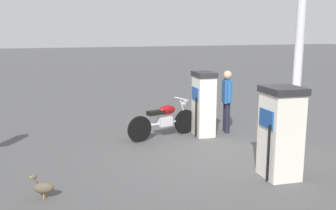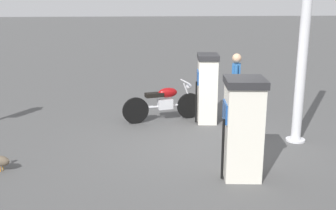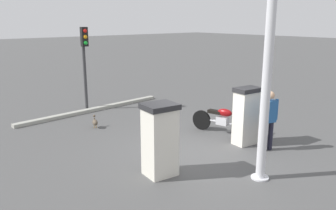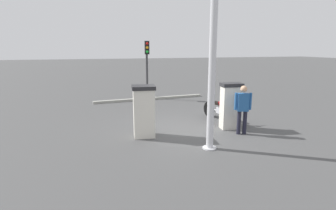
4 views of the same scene
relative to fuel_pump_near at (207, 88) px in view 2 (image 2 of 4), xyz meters
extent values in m
plane|color=#4C4C4C|center=(0.42, 1.57, -0.84)|extent=(120.00, 120.00, 0.00)
cube|color=silver|center=(0.00, 0.00, -0.07)|extent=(0.51, 0.71, 1.53)
cube|color=#1E478C|center=(0.23, -0.03, 0.26)|extent=(0.08, 0.46, 0.32)
cube|color=#262628|center=(0.00, 0.00, 0.75)|extent=(0.57, 0.78, 0.12)
cylinder|color=black|center=(0.29, 0.17, -0.30)|extent=(0.05, 0.05, 0.99)
cube|color=silver|center=(0.00, 3.14, -0.05)|extent=(0.66, 0.73, 1.57)
cube|color=#1E478C|center=(0.30, 3.11, 0.29)|extent=(0.08, 0.47, 0.32)
cube|color=#262628|center=(0.00, 3.14, 0.79)|extent=(0.72, 0.80, 0.12)
cylinder|color=black|center=(0.36, 3.30, -0.29)|extent=(0.05, 0.05, 1.02)
cylinder|color=black|center=(0.38, -0.32, -0.52)|extent=(0.64, 0.22, 0.64)
cylinder|color=black|center=(1.72, 0.01, -0.52)|extent=(0.64, 0.22, 0.64)
cube|color=silver|center=(1.00, -0.16, -0.42)|extent=(0.40, 0.28, 0.24)
cylinder|color=silver|center=(1.05, -0.15, -0.47)|extent=(1.02, 0.30, 0.05)
ellipsoid|color=maroon|center=(0.93, -0.18, -0.14)|extent=(0.52, 0.33, 0.24)
cube|color=black|center=(1.26, -0.10, -0.17)|extent=(0.48, 0.30, 0.10)
cylinder|color=silver|center=(0.42, -0.31, -0.22)|extent=(0.26, 0.10, 0.57)
cylinder|color=silver|center=(0.50, -0.29, 0.10)|extent=(0.17, 0.55, 0.04)
sphere|color=silver|center=(0.40, -0.31, -0.02)|extent=(0.17, 0.17, 0.14)
cylinder|color=silver|center=(1.56, -0.15, -0.50)|extent=(0.55, 0.20, 0.07)
cylinder|color=#1E1E2D|center=(-0.68, 0.05, -0.44)|extent=(0.16, 0.16, 0.80)
cylinder|color=#1E1E2D|center=(-0.73, -0.14, -0.44)|extent=(0.16, 0.16, 0.80)
cube|color=#265999|center=(-0.71, -0.05, 0.26)|extent=(0.29, 0.40, 0.60)
cylinder|color=#265999|center=(-0.64, 0.18, 0.29)|extent=(0.11, 0.11, 0.57)
cylinder|color=#265999|center=(-0.77, -0.28, 0.29)|extent=(0.11, 0.11, 0.57)
sphere|color=tan|center=(-0.71, -0.05, 0.70)|extent=(0.27, 0.27, 0.22)
ellipsoid|color=brown|center=(4.10, 2.57, -0.65)|extent=(0.37, 0.28, 0.19)
cone|color=brown|center=(3.96, 2.62, -0.62)|extent=(0.08, 0.08, 0.07)
cylinder|color=orange|center=(4.12, 2.60, -0.79)|extent=(0.02, 0.02, 0.09)
cylinder|color=orange|center=(4.09, 2.54, -0.79)|extent=(0.02, 0.02, 0.09)
cylinder|color=silver|center=(-1.62, 1.55, 1.37)|extent=(0.20, 0.20, 4.41)
cylinder|color=silver|center=(-1.62, 1.55, -0.82)|extent=(0.40, 0.40, 0.04)
camera|label=1|loc=(4.32, 8.66, 1.81)|focal=40.87mm
camera|label=2|loc=(1.82, 9.32, 2.09)|focal=43.16mm
camera|label=3|loc=(-5.74, 7.76, 2.66)|focal=36.92mm
camera|label=4|loc=(-8.32, 4.79, 2.05)|focal=28.75mm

